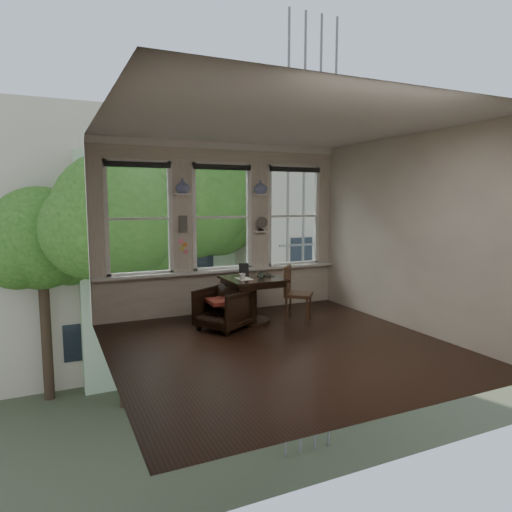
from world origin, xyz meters
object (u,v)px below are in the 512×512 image
armchair_left (223,309)px  side_chair_right (299,294)px  table (253,300)px  mug (242,277)px  laptop (266,276)px

armchair_left → side_chair_right: bearing=54.9°
table → side_chair_right: side_chair_right is taller
armchair_left → mug: mug is taller
laptop → mug: (-0.47, -0.12, 0.04)m
side_chair_right → laptop: size_ratio=3.02×
table → mug: mug is taller
laptop → mug: mug is taller
side_chair_right → laptop: 0.62m
mug → side_chair_right: bearing=-7.1°
armchair_left → laptop: bearing=69.1°
laptop → mug: bearing=-134.4°
table → laptop: 0.45m
table → side_chair_right: 0.77m
table → armchair_left: table is taller
side_chair_right → table: bearing=112.4°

